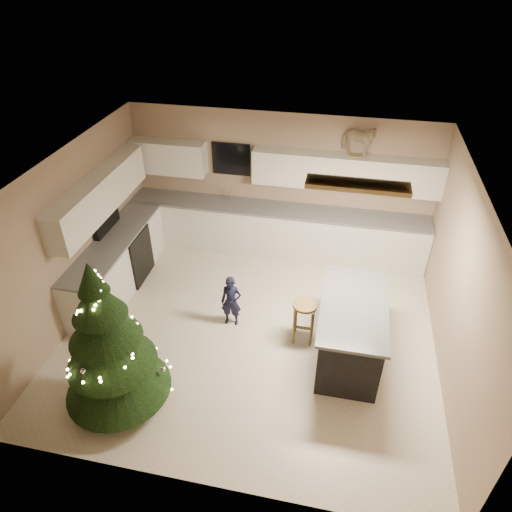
% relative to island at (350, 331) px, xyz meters
% --- Properties ---
extents(ground_plane, '(5.50, 5.50, 0.00)m').
position_rel_island_xyz_m(ground_plane, '(-1.47, 0.23, -0.48)').
color(ground_plane, beige).
extents(room_shell, '(5.52, 5.02, 2.61)m').
position_rel_island_xyz_m(room_shell, '(-1.45, 0.23, 1.27)').
color(room_shell, tan).
rests_on(room_shell, ground_plane).
extents(cabinetry, '(5.50, 3.20, 2.00)m').
position_rel_island_xyz_m(cabinetry, '(-2.38, 1.87, 0.28)').
color(cabinetry, silver).
rests_on(cabinetry, ground_plane).
extents(island, '(0.90, 1.70, 0.95)m').
position_rel_island_xyz_m(island, '(0.00, 0.00, 0.00)').
color(island, black).
rests_on(island, ground_plane).
extents(bar_stool, '(0.36, 0.36, 0.69)m').
position_rel_island_xyz_m(bar_stool, '(-0.67, 0.20, 0.04)').
color(bar_stool, brown).
rests_on(bar_stool, ground_plane).
extents(christmas_tree, '(1.38, 1.34, 2.21)m').
position_rel_island_xyz_m(christmas_tree, '(-2.87, -1.37, 0.43)').
color(christmas_tree, '#3F2816').
rests_on(christmas_tree, ground_plane).
extents(toddler, '(0.33, 0.23, 0.87)m').
position_rel_island_xyz_m(toddler, '(-1.80, 0.31, -0.05)').
color(toddler, black).
rests_on(toddler, ground_plane).
extents(rocking_horse, '(0.68, 0.47, 0.55)m').
position_rel_island_xyz_m(rocking_horse, '(-0.18, 2.55, 1.80)').
color(rocking_horse, brown).
rests_on(rocking_horse, cabinetry).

